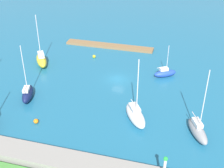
{
  "coord_description": "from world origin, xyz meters",
  "views": [
    {
      "loc": [
        -13.63,
        54.24,
        31.56
      ],
      "look_at": [
        0.0,
        4.7,
        1.5
      ],
      "focal_mm": 48.02,
      "sensor_mm": 36.0,
      "label": 1
    }
  ],
  "objects": [
    {
      "name": "sailboat_gray_east_end",
      "position": [
        -16.87,
        14.48,
        1.09
      ],
      "size": [
        4.3,
        6.65,
        12.11
      ],
      "rotation": [
        0.0,
        0.0,
        1.99
      ],
      "color": "gray",
      "rests_on": "water"
    },
    {
      "name": "water",
      "position": [
        0.0,
        0.0,
        0.0
      ],
      "size": [
        160.0,
        160.0,
        0.0
      ],
      "primitive_type": "plane",
      "color": "#1E668C",
      "rests_on": "ground"
    },
    {
      "name": "mooring_buoy_yellow",
      "position": [
        8.29,
        -8.89,
        0.39
      ],
      "size": [
        0.77,
        0.77,
        0.77
      ],
      "primitive_type": "sphere",
      "color": "yellow",
      "rests_on": "water"
    },
    {
      "name": "sailboat_yellow_lone_north",
      "position": [
        18.9,
        -2.04,
        1.34
      ],
      "size": [
        5.63,
        6.88,
        11.86
      ],
      "rotation": [
        0.0,
        0.0,
        5.31
      ],
      "color": "yellow",
      "rests_on": "water"
    },
    {
      "name": "mooring_buoy_orange",
      "position": [
        9.64,
        18.44,
        0.42
      ],
      "size": [
        0.85,
        0.85,
        0.85
      ],
      "primitive_type": "sphere",
      "color": "orange",
      "rests_on": "water"
    },
    {
      "name": "sailboat_navy_near_pier",
      "position": [
        14.73,
        11.91,
        1.18
      ],
      "size": [
        3.47,
        6.1,
        10.94
      ],
      "rotation": [
        0.0,
        0.0,
        5.02
      ],
      "color": "#141E4C",
      "rests_on": "water"
    },
    {
      "name": "breakwater",
      "position": [
        0.0,
        26.3,
        0.77
      ],
      "size": [
        61.85,
        3.8,
        1.55
      ],
      "primitive_type": "cube",
      "color": "gray",
      "rests_on": "ground"
    },
    {
      "name": "sailboat_white_along_channel",
      "position": [
        -6.49,
        13.16,
        1.15
      ],
      "size": [
        5.71,
        7.32,
        11.85
      ],
      "rotation": [
        0.0,
        0.0,
        2.11
      ],
      "color": "white",
      "rests_on": "water"
    },
    {
      "name": "harbor_beacon",
      "position": [
        -12.81,
        26.3,
        3.7
      ],
      "size": [
        0.56,
        0.56,
        3.73
      ],
      "color": "silver",
      "rests_on": "breakwater"
    },
    {
      "name": "pier_dock",
      "position": [
        6.57,
        -16.39,
        0.29
      ],
      "size": [
        23.35,
        2.76,
        0.59
      ],
      "primitive_type": "cube",
      "color": "olive",
      "rests_on": "ground"
    },
    {
      "name": "sailboat_blue_center_basin",
      "position": [
        -9.55,
        -3.96,
        0.89
      ],
      "size": [
        5.19,
        4.12,
        7.24
      ],
      "rotation": [
        0.0,
        0.0,
        3.69
      ],
      "color": "#2347B2",
      "rests_on": "water"
    }
  ]
}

